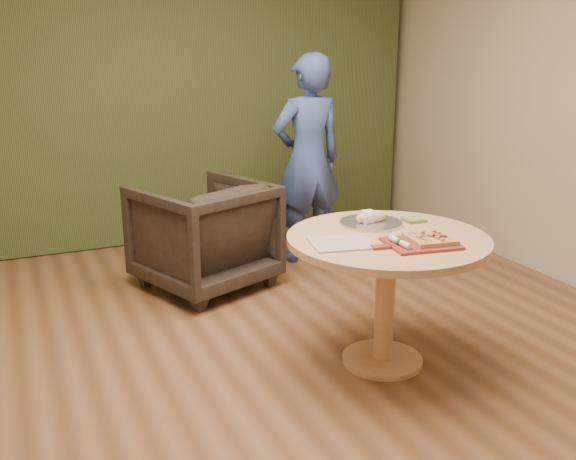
# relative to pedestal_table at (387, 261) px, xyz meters

# --- Properties ---
(room_shell) EXTENTS (5.04, 6.04, 2.84)m
(room_shell) POSITION_rel_pedestal_table_xyz_m (-0.58, -0.06, 0.79)
(room_shell) COLOR brown
(room_shell) RESTS_ON ground
(curtain) EXTENTS (4.80, 0.14, 2.78)m
(curtain) POSITION_rel_pedestal_table_xyz_m (-0.58, 2.84, 0.79)
(curtain) COLOR #323C1B
(curtain) RESTS_ON ground
(pedestal_table) EXTENTS (1.09, 1.09, 0.75)m
(pedestal_table) POSITION_rel_pedestal_table_xyz_m (0.00, 0.00, 0.00)
(pedestal_table) COLOR tan
(pedestal_table) RESTS_ON ground
(pizza_paddle) EXTENTS (0.46, 0.33, 0.01)m
(pizza_paddle) POSITION_rel_pedestal_table_xyz_m (0.06, -0.20, 0.15)
(pizza_paddle) COLOR maroon
(pizza_paddle) RESTS_ON pedestal_table
(flatbread_pizza) EXTENTS (0.25, 0.25, 0.04)m
(flatbread_pizza) POSITION_rel_pedestal_table_xyz_m (0.13, -0.20, 0.17)
(flatbread_pizza) COLOR tan
(flatbread_pizza) RESTS_ON pizza_paddle
(cutlery_roll) EXTENTS (0.03, 0.20, 0.03)m
(cutlery_roll) POSITION_rel_pedestal_table_xyz_m (-0.06, -0.20, 0.17)
(cutlery_roll) COLOR silver
(cutlery_roll) RESTS_ON pizza_paddle
(newspaper) EXTENTS (0.34, 0.31, 0.01)m
(newspaper) POSITION_rel_pedestal_table_xyz_m (-0.30, -0.03, 0.15)
(newspaper) COLOR silver
(newspaper) RESTS_ON pedestal_table
(serving_tray) EXTENTS (0.36, 0.36, 0.02)m
(serving_tray) POSITION_rel_pedestal_table_xyz_m (0.03, 0.23, 0.15)
(serving_tray) COLOR silver
(serving_tray) RESTS_ON pedestal_table
(bread_roll) EXTENTS (0.19, 0.09, 0.09)m
(bread_roll) POSITION_rel_pedestal_table_xyz_m (0.03, 0.23, 0.18)
(bread_roll) COLOR beige
(bread_roll) RESTS_ON serving_tray
(green_packet) EXTENTS (0.13, 0.11, 0.02)m
(green_packet) POSITION_rel_pedestal_table_xyz_m (0.29, 0.18, 0.15)
(green_packet) COLOR #56662E
(green_packet) RESTS_ON pedestal_table
(armchair) EXTENTS (1.07, 1.04, 0.87)m
(armchair) POSITION_rel_pedestal_table_xyz_m (-0.57, 1.55, -0.18)
(armchair) COLOR black
(armchair) RESTS_ON ground
(person_standing) EXTENTS (0.62, 0.42, 1.67)m
(person_standing) POSITION_rel_pedestal_table_xyz_m (0.39, 1.81, 0.23)
(person_standing) COLOR #364B8C
(person_standing) RESTS_ON ground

